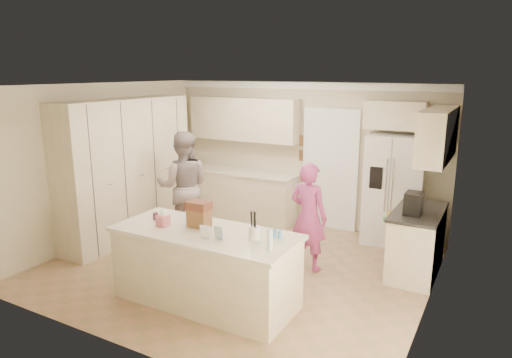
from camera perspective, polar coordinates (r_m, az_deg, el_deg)
The scene contains 41 objects.
floor at distance 6.81m, azimuth -2.20°, elevation -10.87°, with size 5.20×4.60×0.02m, color #9A7054.
ceiling at distance 6.22m, azimuth -2.42°, elevation 11.73°, with size 5.20×4.60×0.02m, color white.
wall_back at distance 8.41m, azimuth 5.88°, elevation 3.12°, with size 5.20×0.02×2.60m, color beige.
wall_front at distance 4.65m, azimuth -17.28°, elevation -5.92°, with size 5.20×0.02×2.60m, color beige.
wall_left at distance 8.03m, azimuth -18.46°, elevation 2.01°, with size 0.02×4.60×2.60m, color beige.
wall_right at distance 5.55m, azimuth 21.47°, elevation -3.14°, with size 0.02×4.60×2.60m, color beige.
crown_back at distance 8.23m, azimuth 5.95°, elevation 11.52°, with size 5.20×0.08×0.12m, color white.
pantry_bank at distance 7.97m, azimuth -15.83°, elevation 1.19°, with size 0.60×2.60×2.35m, color #F5E6C1.
back_base_cab at distance 8.84m, azimuth -1.92°, elevation -2.03°, with size 2.20×0.60×0.88m, color #F5E6C1.
back_countertop at distance 8.72m, azimuth -1.98°, elevation 0.87°, with size 2.24×0.63×0.04m, color #EFE2C5.
back_upper_cab at distance 8.67m, azimuth -1.57°, elevation 7.50°, with size 2.20×0.35×0.80m, color #F5E6C1.
doorway_opening at distance 8.23m, azimuth 9.28°, elevation 1.02°, with size 0.90×0.06×2.10m, color black.
doorway_casing at distance 8.20m, azimuth 9.19°, elevation 0.97°, with size 1.02×0.03×2.22m, color white.
wall_frame_upper at distance 8.32m, azimuth 5.94°, elevation 4.76°, with size 0.15×0.02×0.20m, color brown.
wall_frame_lower at distance 8.37m, azimuth 5.90°, elevation 2.93°, with size 0.15×0.02×0.20m, color brown.
refrigerator at distance 7.76m, azimuth 16.84°, elevation -1.28°, with size 0.90×0.70×1.80m, color white.
fridge_seam at distance 7.43m, azimuth 16.24°, elevation -1.89°, with size 0.01×0.02×1.78m, color gray.
fridge_dispenser at distance 7.41m, azimuth 14.70°, elevation 0.16°, with size 0.22×0.03×0.35m, color black.
fridge_handle_l at distance 7.39m, azimuth 15.92°, elevation -0.75°, with size 0.02×0.02×0.85m, color silver.
fridge_handle_r at distance 7.37m, azimuth 16.67°, elevation -0.84°, with size 0.02×0.02×0.85m, color silver.
over_fridge_cab at distance 7.63m, azimuth 17.03°, elevation 7.63°, with size 0.95×0.35×0.45m, color #F5E6C1.
right_base_cab at distance 6.80m, azimuth 19.42°, elevation -7.63°, with size 0.60×1.20×0.88m, color #F5E6C1.
right_countertop at distance 6.65m, azimuth 19.65°, elevation -3.91°, with size 0.63×1.24×0.04m, color #2D2B28.
right_upper_cab at distance 6.61m, azimuth 21.81°, elevation 5.14°, with size 0.35×1.50×0.70m, color #F5E6C1.
coffee_maker at distance 6.42m, azimuth 19.11°, elevation -2.90°, with size 0.22×0.28×0.30m, color black.
island_base at distance 5.69m, azimuth -6.31°, elevation -11.07°, with size 2.20×0.90×0.88m, color #F5E6C1.
island_top at distance 5.52m, azimuth -6.43°, elevation -6.72°, with size 2.28×0.96×0.05m, color #EFE2C5.
utensil_crock at distance 5.20m, azimuth -0.23°, elevation -6.75°, with size 0.13×0.13×0.15m, color white.
tissue_box at distance 5.74m, azimuth -11.55°, elevation -5.12°, with size 0.13×0.13×0.14m, color #C16375.
tissue_plume at distance 5.70m, azimuth -11.60°, elevation -4.07°, with size 0.08×0.08×0.08m, color white.
dollhouse_body at distance 5.63m, azimuth -7.13°, elevation -4.86°, with size 0.26×0.18×0.22m, color brown.
dollhouse_roof at distance 5.59m, azimuth -7.18°, elevation -3.30°, with size 0.28×0.20×0.10m, color #592D1E.
jam_jar at distance 6.01m, azimuth -12.44°, elevation -4.56°, with size 0.07×0.07×0.09m, color #59263F.
greeting_card_a at distance 5.25m, azimuth -6.38°, elevation -6.58°, with size 0.12×0.01×0.16m, color white.
greeting_card_b at distance 5.21m, azimuth -4.70°, elevation -6.70°, with size 0.12×0.01×0.16m, color silver.
water_bottle at distance 4.88m, azimuth 1.72°, elevation -7.55°, with size 0.07×0.07×0.24m, color silver.
shaker_salt at distance 5.27m, azimuth 2.31°, elevation -6.81°, with size 0.05×0.05×0.09m, color teal.
shaker_pepper at distance 5.24m, azimuth 2.99°, elevation -6.93°, with size 0.05×0.05×0.09m, color teal.
teen_boy at distance 7.67m, azimuth -9.06°, elevation -0.90°, with size 0.89×0.69×1.83m, color gray.
teen_girl at distance 6.51m, azimuth 6.58°, elevation -4.69°, with size 0.57×0.37×1.56m, color #B13682.
fridge_magnets at distance 7.42m, azimuth 16.23°, elevation -1.91°, with size 0.76×0.02×1.44m, color tan, non-canonical shape.
Camera 1 is at (3.23, -5.31, 2.79)m, focal length 32.00 mm.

